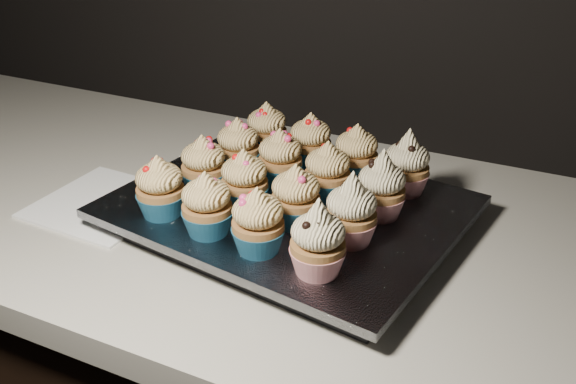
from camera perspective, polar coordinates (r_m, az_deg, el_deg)
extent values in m
cube|color=silver|center=(0.99, -9.31, -0.89)|extent=(2.44, 0.64, 0.04)
cube|color=white|center=(0.96, -16.02, -0.99)|extent=(0.18, 0.18, 0.00)
cube|color=black|center=(0.87, 0.00, -2.26)|extent=(0.45, 0.37, 0.02)
cube|color=silver|center=(0.86, 0.00, -1.29)|extent=(0.49, 0.41, 0.01)
cone|color=#1B5D82|center=(0.84, -11.16, -1.06)|extent=(0.06, 0.06, 0.03)
ellipsoid|color=#FCCF7F|center=(0.83, -11.40, 1.25)|extent=(0.06, 0.06, 0.04)
cone|color=#FCCF7F|center=(0.82, -11.55, 2.69)|extent=(0.03, 0.03, 0.02)
cone|color=#1B5D82|center=(0.79, -7.12, -2.66)|extent=(0.06, 0.06, 0.03)
ellipsoid|color=#FCCF7F|center=(0.78, -7.29, -0.24)|extent=(0.06, 0.06, 0.04)
cone|color=#FCCF7F|center=(0.76, -7.39, 1.27)|extent=(0.03, 0.03, 0.02)
cone|color=#1B5D82|center=(0.75, -2.64, -4.23)|extent=(0.06, 0.06, 0.03)
ellipsoid|color=#FCCF7F|center=(0.73, -2.71, -1.72)|extent=(0.06, 0.06, 0.04)
cone|color=#FCCF7F|center=(0.72, -2.75, -0.14)|extent=(0.03, 0.03, 0.02)
cone|color=#B01822|center=(0.72, 2.63, -6.11)|extent=(0.06, 0.06, 0.03)
ellipsoid|color=#FFE9B3|center=(0.70, 2.70, -3.52)|extent=(0.06, 0.06, 0.04)
cone|color=#FFE9B3|center=(0.68, 2.75, -1.52)|extent=(0.03, 0.03, 0.03)
cone|color=#1B5D82|center=(0.89, -7.41, 0.96)|extent=(0.06, 0.06, 0.03)
ellipsoid|color=#FCCF7F|center=(0.88, -7.56, 3.18)|extent=(0.06, 0.06, 0.04)
cone|color=#FCCF7F|center=(0.87, -7.65, 4.56)|extent=(0.03, 0.03, 0.02)
cone|color=#1B5D82|center=(0.85, -3.84, -0.43)|extent=(0.06, 0.06, 0.03)
ellipsoid|color=#FCCF7F|center=(0.83, -3.92, 1.88)|extent=(0.06, 0.06, 0.04)
cone|color=#FCCF7F|center=(0.82, -3.97, 3.33)|extent=(0.03, 0.03, 0.02)
cone|color=#1B5D82|center=(0.81, 0.69, -1.94)|extent=(0.06, 0.06, 0.03)
ellipsoid|color=#FCCF7F|center=(0.79, 0.70, 0.46)|extent=(0.06, 0.06, 0.04)
cone|color=#FCCF7F|center=(0.78, 0.71, 1.97)|extent=(0.03, 0.03, 0.02)
cone|color=#B01822|center=(0.77, 5.56, -3.41)|extent=(0.06, 0.06, 0.03)
ellipsoid|color=#FFE9B3|center=(0.76, 5.69, -0.94)|extent=(0.06, 0.06, 0.04)
cone|color=#FFE9B3|center=(0.74, 5.79, 0.95)|extent=(0.03, 0.03, 0.03)
cone|color=#1B5D82|center=(0.94, -4.39, 2.71)|extent=(0.06, 0.06, 0.03)
ellipsoid|color=#FCCF7F|center=(0.93, -4.48, 4.83)|extent=(0.06, 0.06, 0.04)
cone|color=#FCCF7F|center=(0.92, -4.53, 6.15)|extent=(0.03, 0.03, 0.02)
cone|color=#1B5D82|center=(0.91, -0.69, 1.63)|extent=(0.06, 0.06, 0.03)
ellipsoid|color=#FCCF7F|center=(0.89, -0.71, 3.83)|extent=(0.06, 0.06, 0.04)
cone|color=#FCCF7F|center=(0.88, -0.72, 5.20)|extent=(0.03, 0.03, 0.02)
cone|color=#1B5D82|center=(0.87, 3.49, 0.35)|extent=(0.06, 0.06, 0.03)
ellipsoid|color=#FCCF7F|center=(0.85, 3.56, 2.62)|extent=(0.06, 0.06, 0.04)
cone|color=#FCCF7F|center=(0.84, 3.60, 4.03)|extent=(0.03, 0.03, 0.02)
cone|color=#B01822|center=(0.83, 8.18, -1.16)|extent=(0.06, 0.06, 0.03)
ellipsoid|color=#FFE9B3|center=(0.82, 8.36, 1.18)|extent=(0.06, 0.06, 0.04)
cone|color=#FFE9B3|center=(0.80, 8.50, 2.96)|extent=(0.03, 0.03, 0.03)
cone|color=#1B5D82|center=(1.00, -1.87, 4.30)|extent=(0.06, 0.06, 0.03)
ellipsoid|color=#FCCF7F|center=(0.99, -1.90, 6.32)|extent=(0.06, 0.06, 0.04)
cone|color=#FCCF7F|center=(0.98, -1.92, 7.58)|extent=(0.03, 0.03, 0.02)
cone|color=#1B5D82|center=(0.96, 1.99, 3.22)|extent=(0.06, 0.06, 0.03)
ellipsoid|color=#FCCF7F|center=(0.95, 2.03, 5.31)|extent=(0.06, 0.06, 0.04)
cone|color=#FCCF7F|center=(0.94, 2.05, 6.61)|extent=(0.03, 0.03, 0.02)
cone|color=#1B5D82|center=(0.93, 6.02, 2.08)|extent=(0.06, 0.06, 0.03)
ellipsoid|color=#FCCF7F|center=(0.91, 6.14, 4.23)|extent=(0.06, 0.06, 0.04)
cone|color=#FCCF7F|center=(0.90, 6.21, 5.57)|extent=(0.03, 0.03, 0.02)
cone|color=#B01822|center=(0.90, 10.38, 0.90)|extent=(0.06, 0.06, 0.03)
ellipsoid|color=#FFE9B3|center=(0.88, 10.59, 3.10)|extent=(0.06, 0.06, 0.04)
cone|color=#FFE9B3|center=(0.87, 10.75, 4.77)|extent=(0.03, 0.03, 0.03)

